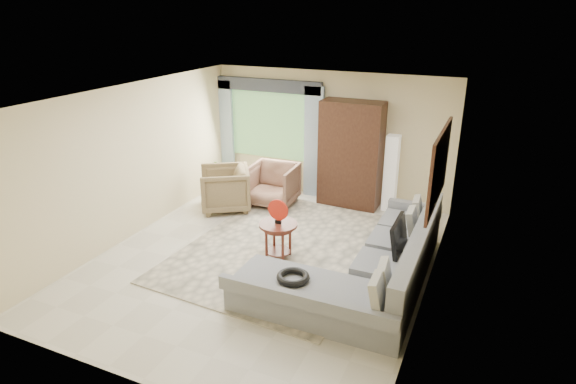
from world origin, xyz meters
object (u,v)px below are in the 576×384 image
at_px(sectional_sofa, 372,271).
at_px(armchair_left, 225,189).
at_px(floor_lamp, 391,173).
at_px(armchair_right, 273,185).
at_px(potted_plant, 223,172).
at_px(tv_screen, 399,236).
at_px(armoire, 351,154).
at_px(coffee_table, 278,240).

height_order(sectional_sofa, armchair_left, sectional_sofa).
relative_size(sectional_sofa, floor_lamp, 2.31).
height_order(armchair_left, floor_lamp, floor_lamp).
height_order(armchair_right, potted_plant, armchair_right).
bearing_deg(armchair_left, sectional_sofa, 31.86).
bearing_deg(armchair_left, tv_screen, 38.44).
relative_size(tv_screen, potted_plant, 1.29).
bearing_deg(armoire, sectional_sofa, -66.94).
xyz_separation_m(armchair_left, armchair_right, (0.76, 0.60, -0.01)).
bearing_deg(armchair_left, coffee_table, 20.39).
height_order(armchair_right, floor_lamp, floor_lamp).
relative_size(sectional_sofa, coffee_table, 5.72).
bearing_deg(floor_lamp, tv_screen, -74.89).
bearing_deg(tv_screen, floor_lamp, 105.11).
bearing_deg(sectional_sofa, armoire, 113.06).
bearing_deg(sectional_sofa, tv_screen, 53.80).
bearing_deg(potted_plant, tv_screen, -29.31).
bearing_deg(armchair_right, potted_plant, 155.77).
bearing_deg(armoire, tv_screen, -59.36).
bearing_deg(armoire, coffee_table, -97.71).
bearing_deg(armoire, potted_plant, -179.12).
xyz_separation_m(armoire, floor_lamp, (0.80, 0.06, -0.30)).
relative_size(armchair_left, potted_plant, 1.64).
distance_m(coffee_table, armchair_right, 2.25).
xyz_separation_m(tv_screen, potted_plant, (-4.43, 2.49, -0.43)).
relative_size(armchair_right, armoire, 0.44).
height_order(potted_plant, armoire, armoire).
height_order(sectional_sofa, armoire, armoire).
height_order(sectional_sofa, tv_screen, tv_screen).
relative_size(armoire, floor_lamp, 1.40).
distance_m(coffee_table, potted_plant, 3.65).
bearing_deg(floor_lamp, armchair_left, -156.30).
relative_size(armchair_left, floor_lamp, 0.63).
bearing_deg(coffee_table, armchair_right, 117.80).
bearing_deg(floor_lamp, armchair_right, -162.44).
height_order(tv_screen, armoire, armoire).
bearing_deg(coffee_table, armoire, 82.29).
distance_m(coffee_table, armoire, 2.75).
height_order(tv_screen, coffee_table, tv_screen).
relative_size(armchair_left, armoire, 0.45).
height_order(sectional_sofa, potted_plant, sectional_sofa).
bearing_deg(armchair_right, floor_lamp, 14.50).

